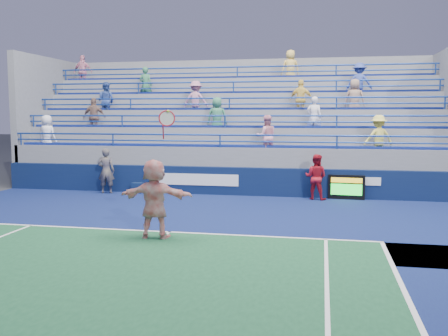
% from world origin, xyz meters
% --- Properties ---
extents(ground, '(120.00, 120.00, 0.00)m').
position_xyz_m(ground, '(0.00, 0.00, 0.00)').
color(ground, '#333538').
extents(sponsor_wall, '(18.00, 0.32, 1.10)m').
position_xyz_m(sponsor_wall, '(0.00, 6.50, 0.55)').
color(sponsor_wall, '#0B183D').
rests_on(sponsor_wall, ground).
extents(bleacher_stand, '(18.00, 5.61, 6.13)m').
position_xyz_m(bleacher_stand, '(-0.00, 10.27, 1.55)').
color(bleacher_stand, slate).
rests_on(bleacher_stand, ground).
extents(serve_speed_board, '(1.33, 0.25, 0.92)m').
position_xyz_m(serve_speed_board, '(4.87, 6.29, 0.46)').
color(serve_speed_board, black).
rests_on(serve_speed_board, ground).
extents(judge_chair, '(0.45, 0.45, 0.76)m').
position_xyz_m(judge_chair, '(-3.28, 6.29, 0.24)').
color(judge_chair, '#0D1E43').
rests_on(judge_chair, ground).
extents(tennis_player, '(1.91, 0.68, 3.26)m').
position_xyz_m(tennis_player, '(-0.19, -0.62, 1.02)').
color(tennis_player, white).
rests_on(tennis_player, ground).
extents(line_judge, '(0.73, 0.55, 1.82)m').
position_xyz_m(line_judge, '(-4.48, 5.92, 0.91)').
color(line_judge, '#141739').
rests_on(line_judge, ground).
extents(ball_girl, '(0.96, 0.84, 1.69)m').
position_xyz_m(ball_girl, '(3.75, 6.06, 0.85)').
color(ball_girl, maroon).
rests_on(ball_girl, ground).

